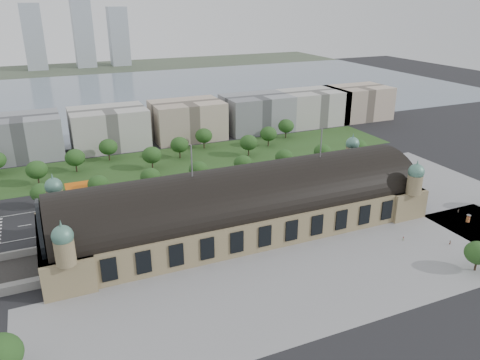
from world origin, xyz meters
name	(u,v)px	position (x,y,z in m)	size (l,w,h in m)	color
ground	(242,229)	(0.00, 0.00, 0.00)	(900.00, 900.00, 0.00)	black
station	(242,205)	(0.00, 0.00, 10.28)	(150.00, 48.40, 44.30)	#897755
plaza_south	(324,279)	(10.00, -44.00, 0.00)	(190.00, 48.00, 0.12)	gray
plaza_east	(436,189)	(103.00, 0.00, 0.00)	(56.00, 100.00, 0.12)	gray
road_slab	(168,201)	(-20.00, 38.00, 0.00)	(260.00, 26.00, 0.10)	black
grass_belt	(150,163)	(-15.00, 93.00, 0.00)	(300.00, 45.00, 0.10)	#2B491D
petrol_station	(83,186)	(-53.91, 65.28, 2.95)	(14.00, 13.00, 5.05)	#D05A0C
lake	(114,95)	(0.00, 298.00, 0.00)	(700.00, 320.00, 0.08)	slate
far_shore	(88,68)	(0.00, 498.00, 0.00)	(700.00, 120.00, 0.14)	#44513D
far_tower_left	(33,37)	(-60.00, 508.00, 40.00)	(24.00, 24.00, 80.00)	#9EA8B2
far_tower_mid	(83,33)	(0.00, 508.00, 42.50)	(24.00, 24.00, 85.00)	#9EA8B2
far_tower_right	(119,36)	(45.00, 508.00, 37.50)	(24.00, 24.00, 75.00)	#9EA8B2
office_2	(20,137)	(-80.00, 133.00, 12.00)	(45.00, 32.00, 24.00)	gray
office_3	(109,128)	(-30.00, 133.00, 12.00)	(45.00, 32.00, 24.00)	#B5B4AC
office_4	(187,120)	(20.00, 133.00, 12.00)	(45.00, 32.00, 24.00)	#BCA994
office_5	(257,113)	(70.00, 133.00, 12.00)	(45.00, 32.00, 24.00)	gray
office_6	(312,107)	(115.00, 133.00, 12.00)	(45.00, 32.00, 24.00)	#B5B4AC
office_7	(357,102)	(155.00, 133.00, 12.00)	(45.00, 32.00, 24.00)	#BCA994
tree_row_2	(42,193)	(-72.00, 53.00, 7.43)	(9.60, 9.60, 11.52)	#2D2116
tree_row_3	(98,184)	(-48.00, 53.00, 7.43)	(9.60, 9.60, 11.52)	#2D2116
tree_row_4	(150,177)	(-24.00, 53.00, 7.43)	(9.60, 9.60, 11.52)	#2D2116
tree_row_5	(198,170)	(0.00, 53.00, 7.43)	(9.60, 9.60, 11.52)	#2D2116
tree_row_6	(243,163)	(24.00, 53.00, 7.43)	(9.60, 9.60, 11.52)	#2D2116
tree_row_7	(284,157)	(48.00, 53.00, 7.43)	(9.60, 9.60, 11.52)	#2D2116
tree_row_8	(323,152)	(72.00, 53.00, 7.43)	(9.60, 9.60, 11.52)	#2D2116
tree_row_9	(358,146)	(96.00, 53.00, 7.43)	(9.60, 9.60, 11.52)	#2D2116
tree_belt_3	(37,170)	(-73.00, 83.00, 8.05)	(10.40, 10.40, 12.48)	#2D2116
tree_belt_4	(75,158)	(-54.00, 95.00, 8.05)	(10.40, 10.40, 12.48)	#2D2116
tree_belt_5	(108,147)	(-35.00, 107.00, 8.05)	(10.40, 10.40, 12.48)	#2D2116
tree_belt_6	(152,155)	(-16.00, 83.00, 8.05)	(10.40, 10.40, 12.48)	#2D2116
tree_belt_7	(179,145)	(3.00, 95.00, 8.05)	(10.40, 10.40, 12.48)	#2D2116
tree_belt_8	(204,136)	(22.00, 107.00, 8.05)	(10.40, 10.40, 12.48)	#2D2116
tree_belt_9	(249,143)	(41.00, 83.00, 8.05)	(10.40, 10.40, 12.48)	#2D2116
tree_belt_10	(268,134)	(60.00, 95.00, 8.05)	(10.40, 10.40, 12.48)	#2D2116
tree_belt_11	(286,126)	(79.00, 107.00, 8.05)	(10.40, 10.40, 12.48)	#2D2116
tree_plaza_s	(478,253)	(60.00, -60.00, 6.80)	(9.00, 9.00, 10.64)	#2D2116
traffic_car_1	(51,214)	(-69.64, 43.56, 0.80)	(1.69, 4.84, 1.60)	gray
traffic_car_2	(85,219)	(-56.97, 32.73, 0.66)	(2.20, 4.78, 1.33)	black
traffic_car_3	(172,192)	(-15.78, 46.34, 0.74)	(2.08, 5.11, 1.48)	maroon
traffic_car_4	(201,201)	(-6.58, 31.19, 0.66)	(1.55, 3.86, 1.31)	#192847
traffic_car_6	(349,169)	(79.61, 38.42, 0.71)	(2.37, 5.14, 1.43)	silver
parked_car_0	(100,229)	(-52.47, 21.00, 0.79)	(1.67, 4.78, 1.57)	black
parked_car_1	(83,230)	(-58.84, 23.08, 0.75)	(2.49, 5.40, 1.50)	maroon
parked_car_2	(94,226)	(-54.30, 25.00, 0.78)	(2.17, 5.34, 1.55)	#192948
parked_car_3	(69,230)	(-63.89, 25.00, 0.76)	(1.78, 4.44, 1.51)	#57585E
parked_car_4	(85,232)	(-58.23, 21.00, 0.79)	(1.67, 4.80, 1.58)	silver
parked_car_5	(118,222)	(-44.75, 24.74, 0.71)	(2.37, 5.14, 1.43)	gray
parked_car_6	(148,220)	(-33.08, 21.89, 0.66)	(1.85, 4.56, 1.32)	black
bus_west	(222,195)	(3.98, 32.00, 1.52)	(2.56, 10.93, 3.05)	#D34821
bus_mid	(226,198)	(4.19, 27.00, 1.72)	(2.89, 12.33, 3.44)	silver
bus_east	(288,188)	(36.21, 27.00, 1.59)	(2.67, 11.41, 3.18)	#BBB9AD
advertising_column	(468,218)	(87.64, -32.28, 1.71)	(1.74, 1.74, 3.30)	#D14B34
pedestrian_0	(403,239)	(52.40, -33.72, 0.76)	(0.74, 0.43, 1.52)	gray
pedestrian_1	(450,243)	(66.02, -43.46, 0.92)	(0.67, 0.44, 1.85)	gray
pedestrian_2	(458,211)	(91.23, -24.00, 0.95)	(0.92, 0.53, 1.90)	gray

